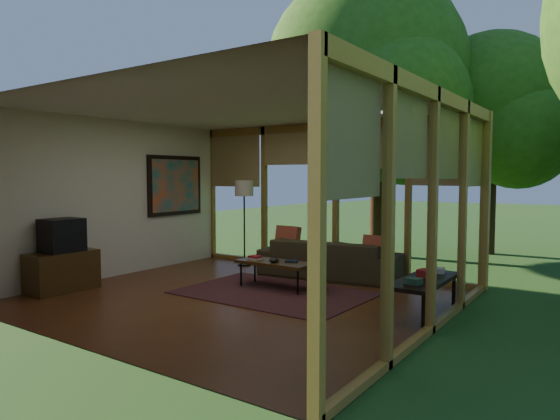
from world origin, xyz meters
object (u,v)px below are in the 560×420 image
Objects in this scene: sofa at (325,258)px; television at (62,235)px; coffee_table at (275,263)px; floor_lamp at (244,193)px; media_cabinet at (62,271)px; side_console at (420,282)px.

television reaches higher than sofa.
coffee_table is at bearing 71.27° from sofa.
floor_lamp reaches higher than sofa.
sofa is at bearing 48.89° from media_cabinet.
media_cabinet is 0.71× the size of side_console.
coffee_table is 2.31m from side_console.
side_console is at bearing 139.02° from sofa.
side_console is at bearing 20.85° from media_cabinet.
side_console is at bearing 20.93° from television.
media_cabinet is 3.55m from floor_lamp.
sofa reaches higher than side_console.
coffee_table is (2.54, 1.96, -0.46)m from television.
sofa is at bearing -2.47° from floor_lamp.
media_cabinet is 5.21m from side_console.
coffee_table is 0.86× the size of side_console.
media_cabinet is 1.82× the size of television.
television is at bearing -142.37° from coffee_table.
television is at bearing -159.07° from side_console.
television is (0.02, 0.00, 0.55)m from media_cabinet.
television reaches higher than side_console.
floor_lamp reaches higher than media_cabinet.
media_cabinet is (-2.77, -3.17, -0.03)m from sofa.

